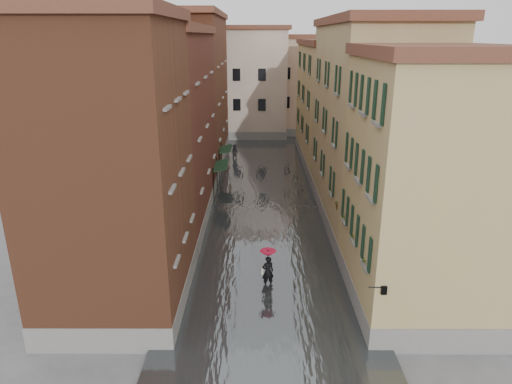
{
  "coord_description": "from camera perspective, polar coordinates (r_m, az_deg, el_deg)",
  "views": [
    {
      "loc": [
        -0.58,
        -21.52,
        12.34
      ],
      "look_at": [
        -0.64,
        5.66,
        3.0
      ],
      "focal_mm": 32.0,
      "sensor_mm": 36.0,
      "label": 1
    }
  ],
  "objects": [
    {
      "name": "pedestrian_main",
      "position": [
        23.58,
        1.48,
        -9.26
      ],
      "size": [
        0.86,
        0.86,
        2.06
      ],
      "color": "black",
      "rests_on": "ground"
    },
    {
      "name": "building_right_far",
      "position": [
        46.61,
        9.66,
        10.58
      ],
      "size": [
        6.0,
        16.0,
        11.5
      ],
      "primitive_type": "cube",
      "color": "tan",
      "rests_on": "ground"
    },
    {
      "name": "pedestrian_far",
      "position": [
        47.51,
        -2.66,
        4.94
      ],
      "size": [
        0.96,
        0.84,
        1.68
      ],
      "primitive_type": "imported",
      "rotation": [
        0.0,
        0.0,
        -0.29
      ],
      "color": "black",
      "rests_on": "ground"
    },
    {
      "name": "building_right_mid",
      "position": [
        31.98,
        13.97,
        7.89
      ],
      "size": [
        6.0,
        14.0,
        13.0
      ],
      "primitive_type": "cube",
      "color": "tan",
      "rests_on": "ground"
    },
    {
      "name": "awning_far",
      "position": [
        41.86,
        -3.87,
        5.28
      ],
      "size": [
        1.09,
        2.88,
        2.8
      ],
      "color": "black",
      "rests_on": "ground"
    },
    {
      "name": "floodwater",
      "position": [
        36.63,
        1.03,
        -0.56
      ],
      "size": [
        10.0,
        60.0,
        0.2
      ],
      "primitive_type": "cube",
      "color": "#44484B",
      "rests_on": "ground"
    },
    {
      "name": "building_right_near",
      "position": [
        21.95,
        20.33,
        0.27
      ],
      "size": [
        6.0,
        8.0,
        11.5
      ],
      "primitive_type": "cube",
      "color": "tan",
      "rests_on": "ground"
    },
    {
      "name": "building_end_pink",
      "position": [
        62.19,
        6.37,
        13.0
      ],
      "size": [
        10.0,
        9.0,
        12.0
      ],
      "primitive_type": "cube",
      "color": "#C8A68C",
      "rests_on": "ground"
    },
    {
      "name": "building_left_near",
      "position": [
        21.36,
        -17.38,
        2.21
      ],
      "size": [
        6.0,
        8.0,
        13.0
      ],
      "primitive_type": "cube",
      "color": "brown",
      "rests_on": "ground"
    },
    {
      "name": "ground",
      "position": [
        24.81,
        1.48,
        -10.87
      ],
      "size": [
        120.0,
        120.0,
        0.0
      ],
      "primitive_type": "plane",
      "color": "#5B5B5E",
      "rests_on": "ground"
    },
    {
      "name": "awning_near",
      "position": [
        36.54,
        -4.44,
        3.24
      ],
      "size": [
        1.09,
        3.24,
        2.8
      ],
      "color": "black",
      "rests_on": "ground"
    },
    {
      "name": "window_planters",
      "position": [
        24.19,
        11.34,
        -2.84
      ],
      "size": [
        0.59,
        10.2,
        0.84
      ],
      "color": "brown",
      "rests_on": "ground"
    },
    {
      "name": "building_left_mid",
      "position": [
        31.77,
        -11.63,
        7.53
      ],
      "size": [
        6.0,
        14.0,
        12.5
      ],
      "primitive_type": "cube",
      "color": "#59251C",
      "rests_on": "ground"
    },
    {
      "name": "building_left_far",
      "position": [
        46.28,
        -8.02,
        12.16
      ],
      "size": [
        6.0,
        16.0,
        14.0
      ],
      "primitive_type": "cube",
      "color": "brown",
      "rests_on": "ground"
    },
    {
      "name": "wall_lantern",
      "position": [
        18.76,
        15.61,
        -11.65
      ],
      "size": [
        0.71,
        0.22,
        0.35
      ],
      "color": "black",
      "rests_on": "ground"
    },
    {
      "name": "building_end_cream",
      "position": [
        59.85,
        -2.25,
        13.35
      ],
      "size": [
        12.0,
        9.0,
        13.0
      ],
      "primitive_type": "cube",
      "color": "beige",
      "rests_on": "ground"
    }
  ]
}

